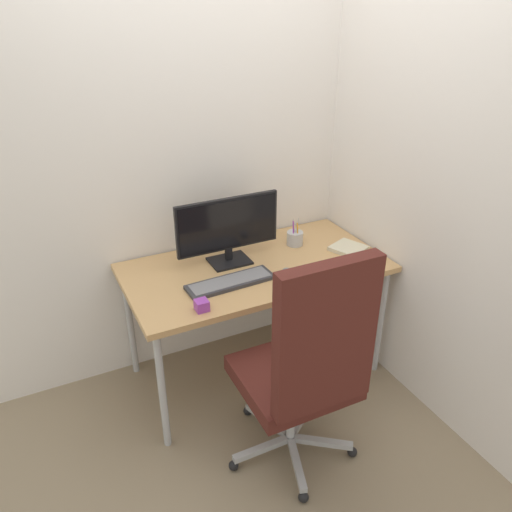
{
  "coord_description": "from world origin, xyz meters",
  "views": [
    {
      "loc": [
        -1.08,
        -2.19,
        2.06
      ],
      "look_at": [
        -0.03,
        -0.07,
        0.83
      ],
      "focal_mm": 35.43,
      "sensor_mm": 36.0,
      "label": 1
    }
  ],
  "objects_px": {
    "monitor": "(228,228)",
    "mouse": "(289,273)",
    "desk_clamp_accessory": "(202,305)",
    "notebook": "(348,248)",
    "keyboard": "(230,282)",
    "pen_holder": "(295,238)",
    "office_chair": "(307,364)"
  },
  "relations": [
    {
      "from": "pen_holder",
      "to": "notebook",
      "type": "height_order",
      "value": "pen_holder"
    },
    {
      "from": "monitor",
      "to": "pen_holder",
      "type": "distance_m",
      "value": 0.47
    },
    {
      "from": "office_chair",
      "to": "keyboard",
      "type": "distance_m",
      "value": 0.63
    },
    {
      "from": "desk_clamp_accessory",
      "to": "notebook",
      "type": "bearing_deg",
      "value": 12.07
    },
    {
      "from": "mouse",
      "to": "pen_holder",
      "type": "distance_m",
      "value": 0.38
    },
    {
      "from": "keyboard",
      "to": "desk_clamp_accessory",
      "type": "height_order",
      "value": "desk_clamp_accessory"
    },
    {
      "from": "notebook",
      "to": "desk_clamp_accessory",
      "type": "height_order",
      "value": "desk_clamp_accessory"
    },
    {
      "from": "mouse",
      "to": "pen_holder",
      "type": "relative_size",
      "value": 0.55
    },
    {
      "from": "pen_holder",
      "to": "mouse",
      "type": "bearing_deg",
      "value": -125.2
    },
    {
      "from": "pen_holder",
      "to": "notebook",
      "type": "bearing_deg",
      "value": -40.1
    },
    {
      "from": "pen_holder",
      "to": "keyboard",
      "type": "bearing_deg",
      "value": -154.43
    },
    {
      "from": "pen_holder",
      "to": "notebook",
      "type": "relative_size",
      "value": 0.95
    },
    {
      "from": "monitor",
      "to": "mouse",
      "type": "bearing_deg",
      "value": -53.1
    },
    {
      "from": "notebook",
      "to": "keyboard",
      "type": "bearing_deg",
      "value": 161.91
    },
    {
      "from": "mouse",
      "to": "monitor",
      "type": "bearing_deg",
      "value": 129.72
    },
    {
      "from": "desk_clamp_accessory",
      "to": "pen_holder",
      "type": "bearing_deg",
      "value": 29.07
    },
    {
      "from": "mouse",
      "to": "desk_clamp_accessory",
      "type": "height_order",
      "value": "desk_clamp_accessory"
    },
    {
      "from": "keyboard",
      "to": "notebook",
      "type": "height_order",
      "value": "same"
    },
    {
      "from": "office_chair",
      "to": "monitor",
      "type": "relative_size",
      "value": 2.02
    },
    {
      "from": "keyboard",
      "to": "desk_clamp_accessory",
      "type": "bearing_deg",
      "value": -143.39
    },
    {
      "from": "keyboard",
      "to": "mouse",
      "type": "bearing_deg",
      "value": -10.51
    },
    {
      "from": "office_chair",
      "to": "pen_holder",
      "type": "xyz_separation_m",
      "value": [
        0.44,
        0.86,
        0.15
      ]
    },
    {
      "from": "monitor",
      "to": "desk_clamp_accessory",
      "type": "relative_size",
      "value": 9.65
    },
    {
      "from": "monitor",
      "to": "desk_clamp_accessory",
      "type": "xyz_separation_m",
      "value": [
        -0.31,
        -0.4,
        -0.18
      ]
    },
    {
      "from": "office_chair",
      "to": "notebook",
      "type": "relative_size",
      "value": 6.61
    },
    {
      "from": "office_chair",
      "to": "notebook",
      "type": "xyz_separation_m",
      "value": [
        0.68,
        0.66,
        0.12
      ]
    },
    {
      "from": "desk_clamp_accessory",
      "to": "mouse",
      "type": "bearing_deg",
      "value": 11.23
    },
    {
      "from": "desk_clamp_accessory",
      "to": "office_chair",
      "type": "bearing_deg",
      "value": -55.02
    },
    {
      "from": "office_chair",
      "to": "desk_clamp_accessory",
      "type": "height_order",
      "value": "office_chair"
    },
    {
      "from": "keyboard",
      "to": "notebook",
      "type": "distance_m",
      "value": 0.77
    },
    {
      "from": "monitor",
      "to": "mouse",
      "type": "relative_size",
      "value": 6.21
    },
    {
      "from": "monitor",
      "to": "pen_holder",
      "type": "xyz_separation_m",
      "value": [
        0.44,
        0.02,
        -0.16
      ]
    }
  ]
}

